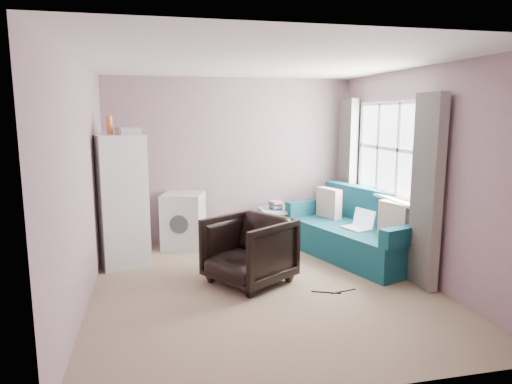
% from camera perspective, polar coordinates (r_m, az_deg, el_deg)
% --- Properties ---
extents(room, '(3.84, 4.24, 2.54)m').
position_cam_1_polar(room, '(5.05, 1.14, 1.70)').
color(room, '#937B60').
rests_on(room, ground).
extents(armchair, '(1.12, 1.13, 0.86)m').
position_cam_1_polar(armchair, '(5.33, -0.89, -6.89)').
color(armchair, black).
rests_on(armchair, ground).
extents(fridge, '(0.74, 0.73, 1.94)m').
position_cam_1_polar(fridge, '(6.15, -16.56, -0.92)').
color(fridge, silver).
rests_on(fridge, ground).
extents(washing_machine, '(0.71, 0.71, 0.81)m').
position_cam_1_polar(washing_machine, '(6.85, -9.04, -3.34)').
color(washing_machine, silver).
rests_on(washing_machine, ground).
extents(side_table, '(0.47, 0.47, 0.64)m').
position_cam_1_polar(side_table, '(7.05, 2.44, -3.85)').
color(side_table, silver).
rests_on(side_table, ground).
extents(sofa, '(1.52, 2.24, 0.92)m').
position_cam_1_polar(sofa, '(6.46, 12.69, -5.04)').
color(sofa, '#155563').
rests_on(sofa, ground).
extents(window_dressing, '(0.17, 2.62, 2.18)m').
position_cam_1_polar(window_dressing, '(6.34, 15.28, 1.68)').
color(window_dressing, white).
rests_on(window_dressing, ground).
extents(floor_cables, '(0.51, 0.14, 0.01)m').
position_cam_1_polar(floor_cables, '(5.26, 9.83, -12.19)').
color(floor_cables, black).
rests_on(floor_cables, ground).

